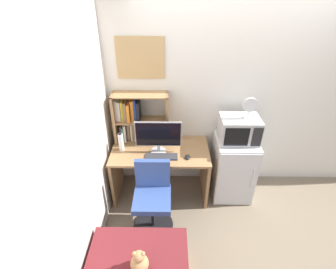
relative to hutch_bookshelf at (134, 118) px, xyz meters
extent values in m
cube|color=silver|center=(1.67, 0.13, 0.22)|extent=(6.40, 0.04, 2.60)
cube|color=silver|center=(-0.35, -1.49, 0.22)|extent=(0.04, 4.40, 2.60)
cube|color=#997047|center=(0.34, -0.23, -0.35)|extent=(1.24, 0.67, 0.03)
cube|color=#997047|center=(-0.26, -0.23, -0.72)|extent=(0.04, 0.61, 0.72)
cube|color=#997047|center=(0.94, -0.23, -0.72)|extent=(0.04, 0.61, 0.72)
cube|color=#997047|center=(-0.24, -0.01, 0.00)|extent=(0.03, 0.24, 0.67)
cube|color=#997047|center=(0.43, -0.01, 0.00)|extent=(0.03, 0.24, 0.67)
cube|color=#997047|center=(0.09, -0.01, 0.33)|extent=(0.70, 0.24, 0.01)
cube|color=#997047|center=(0.09, -0.01, -0.03)|extent=(0.63, 0.24, 0.01)
cube|color=black|center=(-0.21, 0.02, -0.22)|extent=(0.03, 0.14, 0.23)
cube|color=brown|center=(-0.19, 0.02, -0.23)|extent=(0.02, 0.13, 0.22)
cube|color=teal|center=(-0.16, 0.01, -0.23)|extent=(0.02, 0.16, 0.21)
cube|color=silver|center=(-0.13, 0.01, -0.21)|extent=(0.03, 0.18, 0.25)
cube|color=brown|center=(-0.09, 0.02, -0.21)|extent=(0.04, 0.14, 0.26)
cube|color=silver|center=(-0.05, 0.02, -0.21)|extent=(0.02, 0.14, 0.24)
cube|color=brown|center=(-0.02, 0.02, -0.20)|extent=(0.03, 0.15, 0.27)
cube|color=black|center=(0.02, 0.01, -0.23)|extent=(0.04, 0.17, 0.22)
cube|color=silver|center=(0.06, 0.01, -0.22)|extent=(0.02, 0.18, 0.23)
cube|color=silver|center=(-0.21, 0.02, 0.11)|extent=(0.03, 0.15, 0.27)
cube|color=silver|center=(-0.18, 0.01, 0.11)|extent=(0.04, 0.16, 0.26)
cube|color=gold|center=(-0.14, 0.01, 0.11)|extent=(0.03, 0.16, 0.26)
cube|color=brown|center=(-0.10, 0.00, 0.10)|extent=(0.03, 0.19, 0.26)
cube|color=orange|center=(-0.06, 0.00, 0.09)|extent=(0.04, 0.19, 0.23)
cube|color=orange|center=(-0.01, 0.01, 0.11)|extent=(0.04, 0.15, 0.27)
cube|color=navy|center=(0.02, 0.01, 0.12)|extent=(0.03, 0.16, 0.29)
cube|color=black|center=(0.06, 0.00, 0.11)|extent=(0.04, 0.19, 0.26)
cylinder|color=#B7B7BC|center=(0.32, -0.27, -0.33)|extent=(0.19, 0.19, 0.02)
cylinder|color=#B7B7BC|center=(0.32, -0.27, -0.28)|extent=(0.04, 0.04, 0.09)
cube|color=#B7B7BC|center=(0.32, -0.27, -0.08)|extent=(0.57, 0.01, 0.34)
cube|color=black|center=(0.32, -0.27, -0.08)|extent=(0.54, 0.02, 0.31)
cube|color=#333338|center=(0.36, -0.39, -0.33)|extent=(0.39, 0.13, 0.02)
ellipsoid|color=black|center=(0.68, -0.40, -0.32)|extent=(0.07, 0.09, 0.03)
cylinder|color=silver|center=(-0.15, -0.24, -0.22)|extent=(0.07, 0.07, 0.23)
cylinder|color=black|center=(-0.15, -0.24, -0.10)|extent=(0.04, 0.04, 0.02)
cube|color=silver|center=(1.31, -0.19, -0.64)|extent=(0.51, 0.55, 0.87)
cube|color=silver|center=(1.31, -0.47, -0.64)|extent=(0.49, 0.01, 0.84)
cylinder|color=#B2B2B7|center=(1.49, -0.48, -0.60)|extent=(0.01, 0.01, 0.31)
cube|color=#ADADB2|center=(1.31, -0.19, -0.05)|extent=(0.47, 0.35, 0.31)
cube|color=black|center=(1.24, -0.37, -0.05)|extent=(0.28, 0.01, 0.24)
cube|color=black|center=(1.48, -0.37, -0.05)|extent=(0.11, 0.01, 0.25)
cylinder|color=silver|center=(1.38, -0.19, 0.11)|extent=(0.11, 0.11, 0.01)
cylinder|color=silver|center=(1.38, -0.19, 0.16)|extent=(0.02, 0.02, 0.08)
cylinder|color=silver|center=(1.38, -0.20, 0.29)|extent=(0.17, 0.03, 0.17)
cylinder|color=black|center=(0.27, -0.83, -1.06)|extent=(0.49, 0.49, 0.04)
cylinder|color=black|center=(0.27, -0.83, -0.84)|extent=(0.04, 0.04, 0.44)
cube|color=#334C8C|center=(0.27, -0.83, -0.60)|extent=(0.42, 0.42, 0.07)
cube|color=#334C8C|center=(0.27, -0.63, -0.38)|extent=(0.40, 0.06, 0.37)
sphere|color=#AD7F51|center=(0.21, -1.59, -0.58)|extent=(0.16, 0.16, 0.16)
sphere|color=#AD7F51|center=(0.21, -1.59, -0.47)|extent=(0.10, 0.10, 0.10)
sphere|color=#AD7F51|center=(0.17, -1.59, -0.43)|extent=(0.04, 0.04, 0.04)
sphere|color=#AD7F51|center=(0.24, -1.59, -0.43)|extent=(0.04, 0.04, 0.04)
cube|color=tan|center=(0.11, 0.10, 0.73)|extent=(0.56, 0.02, 0.48)
camera|label=1|loc=(0.47, -2.84, 1.55)|focal=27.00mm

